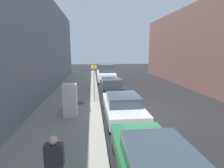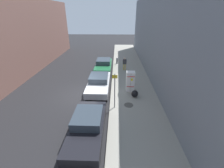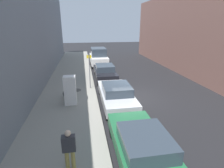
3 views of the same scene
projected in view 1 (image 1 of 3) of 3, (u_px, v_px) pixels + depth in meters
name	position (u px, v px, depth m)	size (l,w,h in m)	color
ground_plane	(141.00, 111.00, 10.82)	(80.00, 80.00, 0.00)	black
sidewalk_slab	(68.00, 113.00, 10.32)	(3.97, 44.00, 0.13)	gray
building_facade_near	(2.00, 41.00, 9.20)	(2.41, 39.60, 8.39)	slate
discarded_refrigerator	(70.00, 100.00, 9.50)	(0.73, 0.61, 1.82)	white
manhole_cover	(79.00, 103.00, 12.00)	(0.70, 0.70, 0.02)	#47443F
street_sign_post	(94.00, 81.00, 12.16)	(0.36, 0.07, 2.68)	slate
trash_bag	(68.00, 105.00, 10.63)	(0.57, 0.57, 0.57)	black
pedestrian_walking_far	(55.00, 161.00, 4.27)	(0.45, 0.22, 1.55)	#A8934C
parked_sedan_green	(156.00, 166.00, 4.54)	(1.85, 4.69, 1.38)	#1E6038
parked_sedan_silver	(122.00, 106.00, 9.54)	(1.87, 4.74, 1.39)	silver
parked_sedan_dark	(111.00, 86.00, 15.12)	(1.81, 4.65, 1.37)	black
parked_van_white	(106.00, 73.00, 20.91)	(2.00, 4.82, 2.14)	silver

